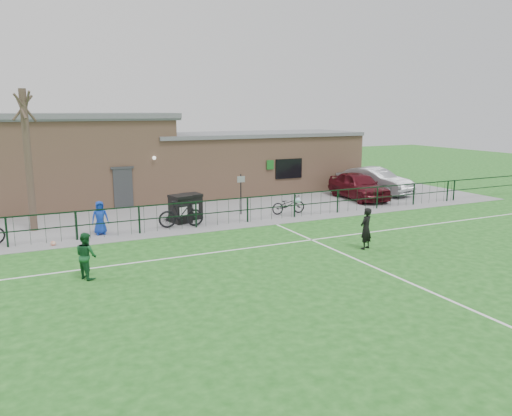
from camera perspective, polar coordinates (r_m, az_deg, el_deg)
name	(u,v)px	position (r m, az deg, el deg)	size (l,w,h in m)	color
ground	(325,276)	(15.93, 7.84, -7.76)	(90.00, 90.00, 0.00)	#1C5C1B
paving_strip	(190,204)	(27.83, -7.56, 0.46)	(34.00, 13.00, 0.02)	gray
pitch_line_touch	(229,225)	(22.59, -3.06, -1.98)	(28.00, 0.10, 0.01)	white
pitch_line_mid	(267,246)	(19.24, 1.29, -4.31)	(28.00, 0.10, 0.01)	white
pitch_line_perp	(376,268)	(17.06, 13.51, -6.66)	(0.10, 16.00, 0.01)	white
perimeter_fence	(228,212)	(22.64, -3.27, -0.41)	(28.00, 0.10, 1.20)	black
bare_tree	(28,161)	(23.14, -24.58, 4.86)	(0.30, 0.30, 6.00)	#46342A
wheelie_bin_left	(180,210)	(23.18, -8.63, -0.21)	(0.78, 0.89, 1.19)	black
wheelie_bin_right	(192,207)	(23.98, -7.33, 0.13)	(0.74, 0.84, 1.12)	black
sign_post	(241,194)	(24.68, -1.74, 1.56)	(0.06, 0.06, 2.00)	black
car_maroon	(358,186)	(29.59, 11.63, 2.52)	(1.85, 4.59, 1.56)	#4F0E17
car_silver	(374,181)	(31.70, 13.36, 3.05)	(1.69, 4.85, 1.60)	#999AA0
bicycle_d	(181,214)	(22.27, -8.56, -0.66)	(0.56, 1.99, 1.20)	black
bicycle_e	(288,205)	(24.93, 3.71, 0.39)	(0.62, 1.77, 0.93)	black
spectator_child	(100,218)	(21.72, -17.40, -1.08)	(0.69, 0.45, 1.41)	#1236AF
goalkeeper_kick	(364,228)	(19.09, 12.20, -2.20)	(1.92, 2.92, 1.66)	black
outfield_player	(86,256)	(16.28, -18.83, -5.17)	(0.71, 0.55, 1.45)	#17532A
ball_ground	(53,243)	(20.68, -22.16, -3.78)	(0.20, 0.20, 0.20)	white
clubhouse	(159,160)	(30.13, -11.05, 5.42)	(24.25, 5.40, 4.96)	tan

